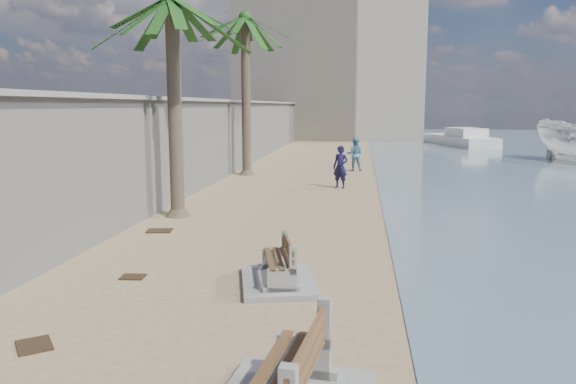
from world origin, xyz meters
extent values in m
plane|color=#9C825F|center=(0.00, 0.00, 0.00)|extent=(140.00, 140.00, 0.00)
cube|color=gray|center=(-5.20, 20.00, 1.75)|extent=(0.45, 70.00, 3.50)
cube|color=gray|center=(-5.20, 20.00, 3.55)|extent=(0.80, 70.00, 0.12)
cube|color=#B7AA93|center=(-2.00, 52.00, 7.00)|extent=(18.00, 12.00, 14.00)
cube|color=gray|center=(-0.22, 3.39, 0.05)|extent=(1.74, 2.21, 0.11)
cylinder|color=brown|center=(-4.19, 9.52, 3.16)|extent=(0.42, 0.42, 6.32)
cylinder|color=brown|center=(-4.18, 19.91, 3.69)|extent=(0.44, 0.44, 7.38)
cylinder|color=#2D2D33|center=(-5.10, 12.00, 6.11)|extent=(0.12, 0.12, 5.00)
imported|color=#151335|center=(0.48, 16.03, 0.99)|extent=(0.85, 0.73, 1.98)
imported|color=teal|center=(0.99, 22.25, 0.94)|extent=(0.93, 0.73, 1.89)
cube|color=#382616|center=(-3.20, 0.24, 0.01)|extent=(0.69, 0.71, 0.03)
cube|color=#382616|center=(-4.03, 7.45, 0.01)|extent=(0.73, 0.63, 0.03)
cube|color=#382616|center=(-3.10, 3.45, 0.01)|extent=(0.49, 0.41, 0.03)
camera|label=1|loc=(1.26, -6.64, 3.32)|focal=35.00mm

